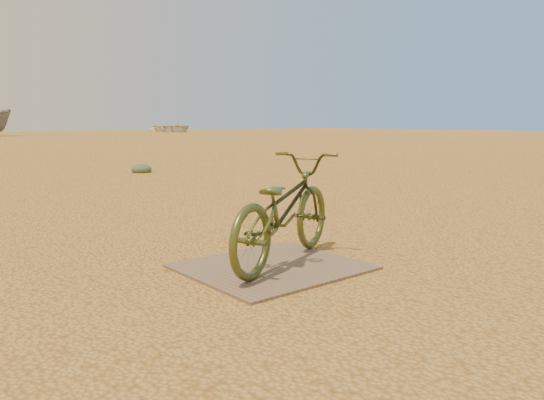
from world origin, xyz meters
TOP-DOWN VIEW (x-y plane):
  - ground at (0.00, 0.00)m, footprint 120.00×120.00m
  - plywood_board at (-0.48, 0.46)m, footprint 1.38×1.23m
  - bicycle at (-0.34, 0.49)m, footprint 1.85×1.26m
  - boat_far_right at (24.74, 47.59)m, footprint 4.51×5.72m
  - kale_b at (2.36, 8.77)m, footprint 0.47×0.47m

SIDE VIEW (x-z plane):
  - ground at x=0.00m, z-range 0.00..0.00m
  - kale_b at x=2.36m, z-range -0.13..0.13m
  - plywood_board at x=-0.48m, z-range 0.00..0.02m
  - bicycle at x=-0.34m, z-range 0.02..0.94m
  - boat_far_right at x=24.74m, z-range 0.00..1.07m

